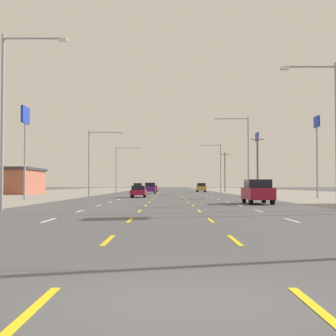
% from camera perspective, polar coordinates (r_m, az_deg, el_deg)
% --- Properties ---
extents(ground_plane, '(572.00, 572.00, 0.00)m').
position_cam_1_polar(ground_plane, '(72.43, 0.24, -3.24)').
color(ground_plane, '#4C4C4F').
extents(lot_apron_left, '(28.00, 440.00, 0.01)m').
position_cam_1_polar(lot_apron_left, '(76.51, -18.66, -3.06)').
color(lot_apron_left, gray).
rests_on(lot_apron_left, ground).
extents(lot_apron_right, '(28.00, 440.00, 0.01)m').
position_cam_1_polar(lot_apron_right, '(76.57, 19.12, -3.06)').
color(lot_apron_right, gray).
rests_on(lot_apron_right, ground).
extents(lane_markings, '(10.64, 227.60, 0.01)m').
position_cam_1_polar(lane_markings, '(110.92, 0.21, -2.82)').
color(lane_markings, white).
rests_on(lane_markings, ground).
extents(signal_span_wire, '(25.44, 0.52, 9.31)m').
position_cam_1_polar(signal_span_wire, '(13.43, 0.36, 15.29)').
color(signal_span_wire, brown).
rests_on(signal_span_wire, ground).
extents(suv_far_right_nearest, '(1.98, 4.90, 1.98)m').
position_cam_1_polar(suv_far_right_nearest, '(39.99, 10.68, -2.71)').
color(suv_far_right_nearest, maroon).
rests_on(suv_far_right_nearest, ground).
extents(sedan_inner_left_near, '(1.80, 4.50, 1.46)m').
position_cam_1_polar(sedan_inner_left_near, '(60.19, -3.32, -2.76)').
color(sedan_inner_left_near, maroon).
rests_on(sedan_inner_left_near, ground).
extents(suv_inner_left_mid, '(1.98, 4.90, 1.98)m').
position_cam_1_polar(suv_inner_left_mid, '(89.21, -1.94, -2.35)').
color(suv_inner_left_mid, '#4C196B').
rests_on(suv_inner_left_mid, ground).
extents(suv_far_right_midfar, '(1.98, 4.90, 1.98)m').
position_cam_1_polar(suv_far_right_midfar, '(107.38, 4.09, -2.29)').
color(suv_far_right_midfar, '#B28C33').
rests_on(suv_far_right_midfar, ground).
extents(suv_far_left_far, '(1.98, 4.90, 1.98)m').
position_cam_1_polar(suv_far_left_far, '(109.86, -3.39, -2.29)').
color(suv_far_left_far, '#B28C33').
rests_on(suv_far_left_far, ground).
extents(sedan_inner_left_farther, '(1.80, 4.50, 1.46)m').
position_cam_1_polar(sedan_inner_left_farther, '(115.49, -1.53, -2.41)').
color(sedan_inner_left_farther, red).
rests_on(sedan_inner_left_farther, ground).
extents(pole_sign_left_row_1, '(0.24, 2.43, 9.61)m').
position_cam_1_polar(pole_sign_left_row_1, '(52.09, -16.31, 4.55)').
color(pole_sign_left_row_1, gray).
rests_on(pole_sign_left_row_1, ground).
extents(pole_sign_right_row_1, '(0.24, 1.78, 9.73)m').
position_cam_1_polar(pole_sign_right_row_1, '(60.22, 17.31, 3.30)').
color(pole_sign_right_row_1, gray).
rests_on(pole_sign_right_row_1, ground).
extents(pole_sign_right_row_2, '(0.24, 2.14, 10.26)m').
position_cam_1_polar(pole_sign_right_row_2, '(81.79, 10.62, 2.30)').
color(pole_sign_right_row_2, gray).
rests_on(pole_sign_right_row_2, ground).
extents(streetlight_left_row_0, '(4.00, 0.26, 10.73)m').
position_cam_1_polar(streetlight_left_row_0, '(31.10, -18.12, 6.60)').
color(streetlight_left_row_0, gray).
rests_on(streetlight_left_row_0, ground).
extents(streetlight_right_row_0, '(3.51, 0.26, 8.99)m').
position_cam_1_polar(streetlight_right_row_0, '(31.04, 18.83, 4.84)').
color(streetlight_right_row_0, gray).
rests_on(streetlight_right_row_0, ground).
extents(streetlight_left_row_1, '(4.44, 0.26, 8.52)m').
position_cam_1_polar(streetlight_left_row_1, '(62.26, -8.65, 1.23)').
color(streetlight_left_row_1, gray).
rests_on(streetlight_left_row_1, ground).
extents(streetlight_right_row_1, '(4.39, 0.26, 10.26)m').
position_cam_1_polar(streetlight_right_row_1, '(62.35, 9.22, 2.05)').
color(streetlight_right_row_1, gray).
rests_on(streetlight_right_row_1, ground).
extents(streetlight_left_row_2, '(4.68, 0.26, 9.00)m').
position_cam_1_polar(streetlight_left_row_2, '(94.21, -5.64, 0.29)').
color(streetlight_left_row_2, gray).
rests_on(streetlight_left_row_2, ground).
extents(streetlight_right_row_2, '(3.99, 0.26, 9.52)m').
position_cam_1_polar(streetlight_right_row_2, '(94.25, 6.16, 0.40)').
color(streetlight_right_row_2, gray).
rests_on(streetlight_right_row_2, ground).
extents(utility_pole_right_row_1, '(2.20, 0.26, 9.45)m').
position_cam_1_polar(utility_pole_right_row_1, '(78.66, 10.70, 0.48)').
color(utility_pole_right_row_1, brown).
rests_on(utility_pole_right_row_1, ground).
extents(utility_pole_right_row_2, '(2.20, 0.26, 9.39)m').
position_cam_1_polar(utility_pole_right_row_2, '(115.55, 6.89, -0.35)').
color(utility_pole_right_row_2, brown).
rests_on(utility_pole_right_row_2, ground).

